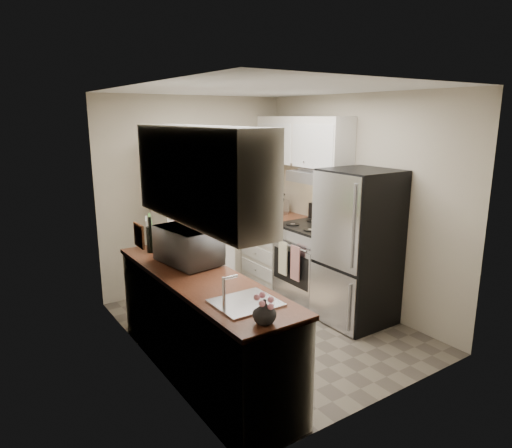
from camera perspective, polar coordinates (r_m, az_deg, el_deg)
name	(u,v)px	position (r m, az deg, el deg)	size (l,w,h in m)	color
ground	(266,327)	(5.11, 1.20, -12.72)	(3.20, 3.20, 0.00)	#665B4C
room_shell	(265,179)	(4.61, 1.19, 5.63)	(2.64, 3.24, 2.52)	beige
pantry_cabinet	(193,218)	(5.76, -7.94, 0.74)	(0.90, 0.55, 2.00)	silver
base_cabinet_left	(202,327)	(4.13, -6.80, -12.71)	(0.60, 2.30, 0.88)	silver
countertop_left	(200,278)	(3.95, -6.98, -6.70)	(0.63, 2.33, 0.04)	brown
base_cabinet_right	(275,248)	(6.39, 2.35, -3.05)	(0.60, 0.80, 0.88)	silver
countertop_right	(275,216)	(6.28, 2.39, 0.98)	(0.63, 0.83, 0.04)	brown
electric_range	(311,261)	(5.78, 6.94, -4.55)	(0.71, 0.78, 1.13)	#B7B7BC
refrigerator	(358,247)	(5.10, 12.64, -2.87)	(0.70, 0.72, 1.70)	#B7B7BC
microwave	(189,245)	(4.24, -8.38, -2.64)	(0.61, 0.41, 0.34)	silver
wine_bottle	(151,236)	(4.64, -13.05, -1.52)	(0.08, 0.08, 0.33)	black
flower_vase	(264,312)	(3.03, 1.07, -10.92)	(0.16, 0.16, 0.17)	white
cutting_board	(152,231)	(4.83, -12.83, -0.88)	(0.02, 0.27, 0.33)	#448132
toaster_oven	(273,207)	(6.31, 2.14, 2.17)	(0.28, 0.35, 0.20)	#A6A6AB
fruit_basket	(275,195)	(6.29, 2.37, 3.63)	(0.28, 0.28, 0.12)	#E24F08
kitchen_mat	(248,308)	(5.55, -0.96, -10.45)	(0.56, 0.90, 0.01)	tan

